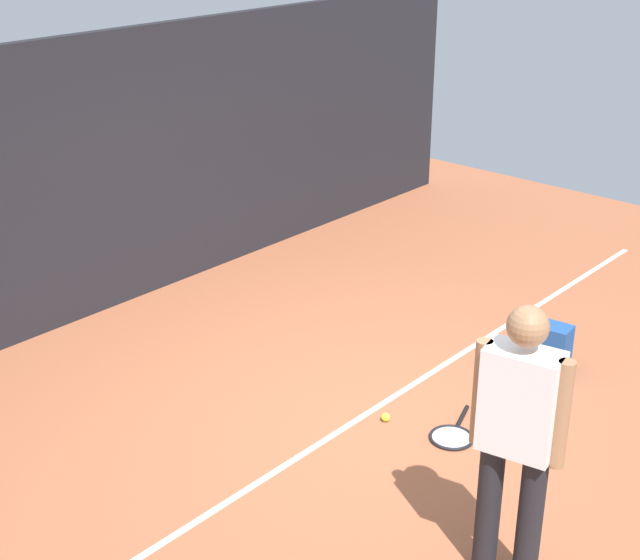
% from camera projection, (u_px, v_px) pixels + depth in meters
% --- Properties ---
extents(ground_plane, '(12.00, 12.00, 0.00)m').
position_uv_depth(ground_plane, '(360.00, 418.00, 6.79)').
color(ground_plane, '#9E5638').
extents(back_fence, '(10.00, 0.10, 2.49)m').
position_uv_depth(back_fence, '(101.00, 176.00, 8.12)').
color(back_fence, black).
rests_on(back_fence, ground).
extents(court_line, '(9.00, 0.05, 0.00)m').
position_uv_depth(court_line, '(360.00, 418.00, 6.79)').
color(court_line, white).
rests_on(court_line, ground).
extents(tennis_player, '(0.29, 0.52, 1.70)m').
position_uv_depth(tennis_player, '(517.00, 431.00, 4.88)').
color(tennis_player, black).
rests_on(tennis_player, ground).
extents(tennis_racket, '(0.64, 0.41, 0.03)m').
position_uv_depth(tennis_racket, '(453.00, 435.00, 6.56)').
color(tennis_racket, black).
rests_on(tennis_racket, ground).
extents(backpack, '(0.31, 0.32, 0.44)m').
position_uv_depth(backpack, '(551.00, 350.00, 7.32)').
color(backpack, '#1E478C').
rests_on(backpack, ground).
extents(tennis_ball_near_player, '(0.07, 0.07, 0.07)m').
position_uv_depth(tennis_ball_near_player, '(494.00, 396.00, 7.02)').
color(tennis_ball_near_player, '#CCE033').
rests_on(tennis_ball_near_player, ground).
extents(tennis_ball_by_fence, '(0.07, 0.07, 0.07)m').
position_uv_depth(tennis_ball_by_fence, '(386.00, 417.00, 6.74)').
color(tennis_ball_by_fence, '#CCE033').
rests_on(tennis_ball_by_fence, ground).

